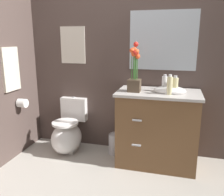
# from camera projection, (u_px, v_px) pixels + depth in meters

# --- Properties ---
(wall_back) EXTENTS (4.09, 0.05, 2.50)m
(wall_back) POSITION_uv_depth(u_px,v_px,m) (143.00, 57.00, 3.01)
(wall_back) COLOR #4C3D38
(wall_back) RESTS_ON ground_plane
(toilet) EXTENTS (0.38, 0.59, 0.69)m
(toilet) POSITION_uv_depth(u_px,v_px,m) (68.00, 134.00, 3.20)
(toilet) COLOR white
(toilet) RESTS_ON ground_plane
(vanity_cabinet) EXTENTS (0.94, 0.56, 1.07)m
(vanity_cabinet) POSITION_uv_depth(u_px,v_px,m) (157.00, 127.00, 2.83)
(vanity_cabinet) COLOR brown
(vanity_cabinet) RESTS_ON ground_plane
(flower_vase) EXTENTS (0.14, 0.14, 0.55)m
(flower_vase) POSITION_uv_depth(u_px,v_px,m) (135.00, 74.00, 2.69)
(flower_vase) COLOR #4C3D2D
(flower_vase) RESTS_ON vanity_cabinet
(soap_bottle) EXTENTS (0.07, 0.07, 0.19)m
(soap_bottle) POSITION_uv_depth(u_px,v_px,m) (175.00, 85.00, 2.64)
(soap_bottle) COLOR beige
(soap_bottle) RESTS_ON vanity_cabinet
(lotion_bottle) EXTENTS (0.06, 0.06, 0.22)m
(lotion_bottle) POSITION_uv_depth(u_px,v_px,m) (170.00, 85.00, 2.57)
(lotion_bottle) COLOR beige
(lotion_bottle) RESTS_ON vanity_cabinet
(hand_wash_bottle) EXTENTS (0.06, 0.06, 0.20)m
(hand_wash_bottle) POSITION_uv_depth(u_px,v_px,m) (165.00, 84.00, 2.72)
(hand_wash_bottle) COLOR white
(hand_wash_bottle) RESTS_ON vanity_cabinet
(trash_bin) EXTENTS (0.18, 0.18, 0.27)m
(trash_bin) POSITION_uv_depth(u_px,v_px,m) (116.00, 143.00, 3.15)
(trash_bin) COLOR #B7B7BC
(trash_bin) RESTS_ON ground_plane
(wall_poster) EXTENTS (0.34, 0.01, 0.48)m
(wall_poster) POSITION_uv_depth(u_px,v_px,m) (73.00, 45.00, 3.18)
(wall_poster) COLOR beige
(wall_mirror) EXTENTS (0.80, 0.01, 0.70)m
(wall_mirror) POSITION_uv_depth(u_px,v_px,m) (163.00, 41.00, 2.87)
(wall_mirror) COLOR #B2BCC6
(hanging_towel) EXTENTS (0.03, 0.28, 0.52)m
(hanging_towel) POSITION_uv_depth(u_px,v_px,m) (11.00, 69.00, 2.87)
(hanging_towel) COLOR beige
(toilet_paper_roll) EXTENTS (0.11, 0.11, 0.11)m
(toilet_paper_roll) POSITION_uv_depth(u_px,v_px,m) (22.00, 103.00, 3.04)
(toilet_paper_roll) COLOR white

